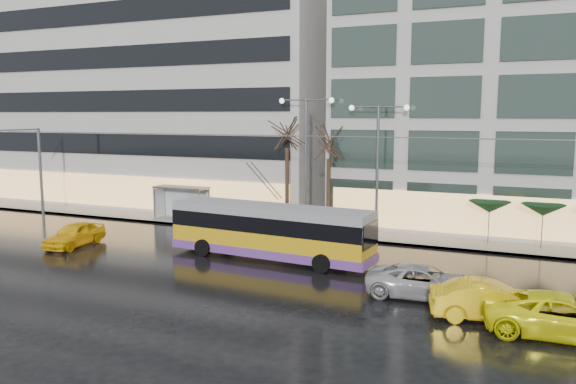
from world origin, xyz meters
The scene contains 20 objects.
ground centered at (0.00, 0.00, 0.00)m, with size 140.00×140.00×0.00m, color black.
sidewalk centered at (2.00, 14.00, 0.07)m, with size 80.00×10.00×0.15m, color gray.
kerb centered at (2.00, 9.05, 0.07)m, with size 80.00×0.10×0.15m, color slate.
building_left centered at (-16.00, 19.00, 11.15)m, with size 34.00×14.00×22.00m, color #B1AEA9.
trolleybus centered at (2.92, 2.90, 1.49)m, with size 12.02×5.04×5.50m.
catenary centered at (1.00, 7.94, 4.25)m, with size 42.24×5.12×7.00m.
bus_shelter centered at (-8.38, 10.69, 1.96)m, with size 4.20×1.60×2.51m.
street_lamp_near centered at (2.00, 10.80, 5.99)m, with size 3.96×0.36×9.03m.
street_lamp_far centered at (7.00, 10.80, 5.71)m, with size 3.96×0.36×8.53m.
tree_a centered at (0.50, 11.00, 7.09)m, with size 3.20×3.20×8.40m.
tree_b centered at (3.50, 11.20, 6.40)m, with size 3.20×3.20×7.70m.
parasol_a centered at (14.00, 11.00, 2.45)m, with size 2.50×2.50×2.65m.
parasol_b centered at (17.00, 11.00, 2.45)m, with size 2.50×2.50×2.65m.
taxi_a centered at (-9.47, 0.98, 0.74)m, with size 1.75×4.35×1.48m, color yellow.
taxi_b centered at (14.91, -2.30, 0.77)m, with size 1.62×4.66×1.53m, color gold.
taxi_c centered at (17.51, -3.03, 0.78)m, with size 2.58×5.59×1.55m, color #FFF80D.
sedan_silver centered at (12.03, -0.51, 0.70)m, with size 2.34×5.06×1.41m, color #AEAEB3.
pedestrian_a centered at (-6.46, 9.40, 1.64)m, with size 1.23×1.24×2.19m.
pedestrian_b centered at (-6.35, 11.21, 1.02)m, with size 0.87×0.69×1.74m.
pedestrian_c centered at (-7.97, 11.85, 1.27)m, with size 1.35×1.04×2.11m.
Camera 1 is at (15.90, -25.02, 8.05)m, focal length 35.00 mm.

